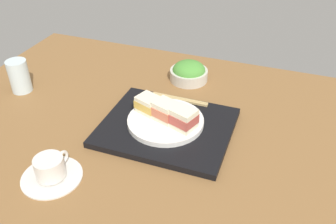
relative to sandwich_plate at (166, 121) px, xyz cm
name	(u,v)px	position (x,y,z in cm)	size (l,w,h in cm)	color
ground_plane	(161,136)	(0.75, 1.92, -4.03)	(140.00, 100.00, 3.00)	brown
serving_tray	(167,127)	(-0.53, 0.49, -1.64)	(36.05, 30.18, 1.79)	black
sandwich_plate	(166,121)	(0.00, 0.00, 0.00)	(21.62, 21.62, 1.48)	silver
sandwich_near	(184,118)	(-5.86, 1.87, 3.64)	(7.93, 7.46, 5.81)	#EFE5C1
sandwich_middle	(166,111)	(0.00, 0.00, 3.51)	(7.95, 7.50, 5.55)	#EFE5C1
sandwich_far	(149,104)	(5.86, -1.87, 3.18)	(8.13, 7.34, 4.88)	#EFE5C1
salad_bowl	(189,72)	(2.19, -28.90, 0.41)	(13.00, 13.00, 6.89)	beige
chopsticks_pair	(180,99)	(0.12, -12.75, -0.39)	(18.05, 1.63, 0.70)	tan
coffee_cup	(51,170)	(18.92, 27.76, -0.20)	(14.71, 14.71, 5.96)	silver
drinking_glass	(19,76)	(51.95, -3.16, 2.88)	(6.55, 6.55, 10.83)	silver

